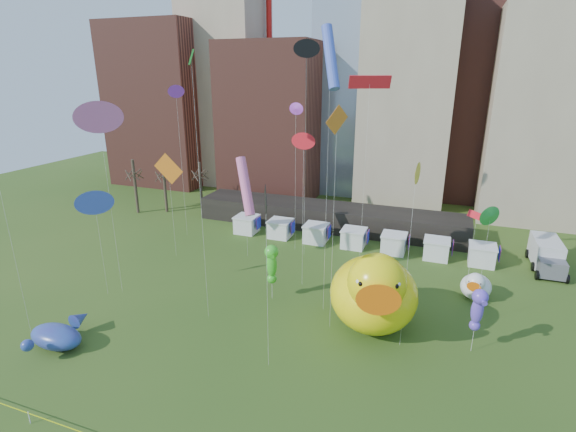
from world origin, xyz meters
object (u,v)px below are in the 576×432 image
at_px(small_duck, 476,286).
at_px(big_duck, 374,291).
at_px(seahorse_green, 271,261).
at_px(whale_inflatable, 58,335).
at_px(box_truck, 547,254).
at_px(seahorse_purple, 478,307).

bearing_deg(small_duck, big_duck, -124.00).
bearing_deg(seahorse_green, whale_inflatable, -159.65).
relative_size(whale_inflatable, box_truck, 0.82).
xyz_separation_m(big_duck, seahorse_green, (-10.15, 1.78, 0.41)).
distance_m(seahorse_green, whale_inflatable, 19.01).
xyz_separation_m(seahorse_purple, whale_inflatable, (-31.57, -10.89, -3.10)).
bearing_deg(seahorse_purple, box_truck, 49.66).
height_order(big_duck, box_truck, big_duck).
height_order(big_duck, small_duck, big_duck).
bearing_deg(seahorse_purple, big_duck, 158.79).
relative_size(seahorse_purple, box_truck, 0.74).
xyz_separation_m(big_duck, small_duck, (8.55, 8.78, -2.23)).
distance_m(seahorse_green, box_truck, 31.80).
bearing_deg(box_truck, small_duck, -127.91).
xyz_separation_m(big_duck, box_truck, (16.30, 19.28, -2.01)).
relative_size(small_duck, seahorse_green, 0.74).
distance_m(big_duck, box_truck, 25.32).
relative_size(big_duck, small_duck, 2.62).
bearing_deg(big_duck, small_duck, 33.65).
bearing_deg(seahorse_purple, whale_inflatable, -178.66).
xyz_separation_m(big_duck, whale_inflatable, (-23.52, -11.38, -2.66)).
xyz_separation_m(seahorse_green, box_truck, (26.45, 17.49, -2.42)).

